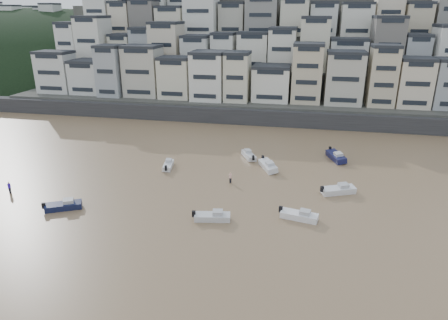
% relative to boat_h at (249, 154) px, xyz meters
% --- Properties ---
extents(ground, '(400.00, 400.00, 0.00)m').
position_rel_boat_h_xyz_m(ground, '(-10.56, -42.40, -0.67)').
color(ground, '#93744F').
rests_on(ground, ground).
extents(sea_strip, '(340.00, 340.00, 0.00)m').
position_rel_boat_h_xyz_m(sea_strip, '(-120.56, 102.60, -0.66)').
color(sea_strip, '#41585E').
rests_on(sea_strip, ground).
extents(harbor_wall, '(140.00, 3.00, 3.50)m').
position_rel_boat_h_xyz_m(harbor_wall, '(-0.56, 22.60, 1.08)').
color(harbor_wall, '#38383A').
rests_on(harbor_wall, ground).
extents(hillside, '(141.04, 66.00, 50.00)m').
position_rel_boat_h_xyz_m(hillside, '(4.17, 62.44, 12.34)').
color(hillside, '#4C4C47').
rests_on(hillside, ground).
extents(headland, '(216.00, 135.00, 53.33)m').
position_rel_boat_h_xyz_m(headland, '(-105.56, 92.59, -0.65)').
color(headland, black).
rests_on(headland, ground).
extents(boat_h, '(3.64, 5.10, 1.34)m').
position_rel_boat_h_xyz_m(boat_h, '(0.00, 0.00, 0.00)').
color(boat_h, silver).
rests_on(boat_h, ground).
extents(boat_i, '(3.83, 6.23, 1.62)m').
position_rel_boat_h_xyz_m(boat_i, '(15.10, 2.14, 0.14)').
color(boat_i, '#141741').
rests_on(boat_i, ground).
extents(boat_a, '(5.09, 2.41, 1.33)m').
position_rel_boat_h_xyz_m(boat_a, '(-1.21, -23.26, -0.00)').
color(boat_a, silver).
rests_on(boat_a, ground).
extents(boat_d, '(5.63, 3.79, 1.47)m').
position_rel_boat_h_xyz_m(boat_d, '(14.63, -12.07, 0.06)').
color(boat_d, silver).
rests_on(boat_d, ground).
extents(boat_b, '(5.31, 2.68, 1.39)m').
position_rel_boat_h_xyz_m(boat_b, '(9.37, -20.79, 0.02)').
color(boat_b, white).
rests_on(boat_b, ground).
extents(boat_j, '(5.22, 3.75, 1.37)m').
position_rel_boat_h_xyz_m(boat_j, '(-21.05, -24.34, 0.02)').
color(boat_j, '#13193B').
rests_on(boat_j, ground).
extents(boat_f, '(2.28, 4.81, 1.26)m').
position_rel_boat_h_xyz_m(boat_f, '(-12.46, -7.40, -0.04)').
color(boat_f, white).
rests_on(boat_f, ground).
extents(boat_e, '(4.08, 5.87, 1.53)m').
position_rel_boat_h_xyz_m(boat_e, '(3.87, -4.76, 0.10)').
color(boat_e, silver).
rests_on(boat_e, ground).
extents(person_blue, '(0.44, 0.44, 1.74)m').
position_rel_boat_h_xyz_m(person_blue, '(-31.40, -21.39, 0.20)').
color(person_blue, '#3A1BCD').
rests_on(person_blue, ground).
extents(person_pink, '(0.44, 0.44, 1.74)m').
position_rel_boat_h_xyz_m(person_pink, '(-1.16, -11.46, 0.20)').
color(person_pink, beige).
rests_on(person_pink, ground).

